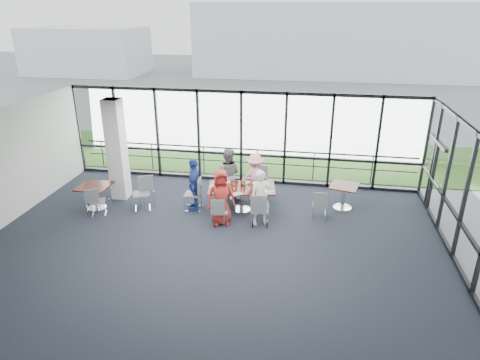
% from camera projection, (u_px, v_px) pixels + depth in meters
% --- Properties ---
extents(floor, '(12.00, 10.00, 0.02)m').
position_uv_depth(floor, '(207.00, 256.00, 10.64)').
color(floor, '#1F2330').
rests_on(floor, ground).
extents(ceiling, '(12.00, 10.00, 0.04)m').
position_uv_depth(ceiling, '(203.00, 132.00, 9.42)').
color(ceiling, silver).
rests_on(ceiling, ground).
extents(wall_front, '(12.00, 0.10, 3.20)m').
position_uv_depth(wall_front, '(109.00, 358.00, 5.47)').
color(wall_front, silver).
rests_on(wall_front, ground).
extents(curtain_wall_back, '(12.00, 0.10, 3.20)m').
position_uv_depth(curtain_wall_back, '(241.00, 137.00, 14.58)').
color(curtain_wall_back, white).
rests_on(curtain_wall_back, ground).
extents(curtain_wall_right, '(0.10, 10.00, 3.20)m').
position_uv_depth(curtain_wall_right, '(480.00, 218.00, 9.07)').
color(curtain_wall_right, white).
rests_on(curtain_wall_right, ground).
extents(exit_door, '(0.12, 1.60, 2.10)m').
position_uv_depth(exit_door, '(433.00, 177.00, 12.70)').
color(exit_door, black).
rests_on(exit_door, ground).
extents(structural_column, '(0.50, 0.50, 3.20)m').
position_uv_depth(structural_column, '(117.00, 150.00, 13.33)').
color(structural_column, white).
rests_on(structural_column, ground).
extents(apron, '(80.00, 70.00, 0.02)m').
position_uv_depth(apron, '(259.00, 141.00, 19.76)').
color(apron, slate).
rests_on(apron, ground).
extents(grass_strip, '(80.00, 5.00, 0.01)m').
position_uv_depth(grass_strip, '(253.00, 154.00, 17.92)').
color(grass_strip, '#265B1B').
rests_on(grass_strip, ground).
extents(hangar_main, '(24.00, 10.00, 6.00)m').
position_uv_depth(hangar_main, '(337.00, 39.00, 38.03)').
color(hangar_main, silver).
rests_on(hangar_main, ground).
extents(hangar_aux, '(10.00, 6.00, 4.00)m').
position_uv_depth(hangar_aux, '(87.00, 51.00, 38.27)').
color(hangar_aux, silver).
rests_on(hangar_aux, ground).
extents(guard_rail, '(12.00, 0.06, 0.06)m').
position_uv_depth(guard_rail, '(244.00, 162.00, 15.55)').
color(guard_rail, '#2D2D33').
rests_on(guard_rail, ground).
extents(main_table, '(2.11, 1.37, 0.75)m').
position_uv_depth(main_table, '(242.00, 191.00, 12.80)').
color(main_table, black).
rests_on(main_table, ground).
extents(side_table_left, '(0.94, 0.94, 0.75)m').
position_uv_depth(side_table_left, '(95.00, 189.00, 12.90)').
color(side_table_left, black).
rests_on(side_table_left, ground).
extents(side_table_right, '(0.96, 0.96, 0.75)m').
position_uv_depth(side_table_right, '(344.00, 189.00, 12.92)').
color(side_table_right, black).
rests_on(side_table_right, ground).
extents(diner_near_left, '(0.93, 0.77, 1.63)m').
position_uv_depth(diner_near_left, '(221.00, 197.00, 11.94)').
color(diner_near_left, '#B12924').
rests_on(diner_near_left, ground).
extents(diner_near_right, '(0.70, 0.62, 1.60)m').
position_uv_depth(diner_near_right, '(261.00, 198.00, 11.93)').
color(diner_near_right, white).
rests_on(diner_near_right, ground).
extents(diner_far_left, '(0.84, 0.54, 1.71)m').
position_uv_depth(diner_far_left, '(228.00, 174.00, 13.43)').
color(diner_far_left, slate).
rests_on(diner_far_left, ground).
extents(diner_far_right, '(1.09, 0.77, 1.52)m').
position_uv_depth(diner_far_right, '(255.00, 177.00, 13.46)').
color(diner_far_right, '#FFA5B4').
rests_on(diner_far_right, ground).
extents(diner_end, '(0.66, 1.03, 1.64)m').
position_uv_depth(diner_end, '(194.00, 184.00, 12.80)').
color(diner_end, '#28409C').
rests_on(diner_end, ground).
extents(chair_main_nl, '(0.49, 0.49, 0.83)m').
position_uv_depth(chair_main_nl, '(221.00, 212.00, 11.99)').
color(chair_main_nl, slate).
rests_on(chair_main_nl, ground).
extents(chair_main_nr, '(0.52, 0.52, 0.98)m').
position_uv_depth(chair_main_nr, '(260.00, 209.00, 11.95)').
color(chair_main_nr, slate).
rests_on(chair_main_nr, ground).
extents(chair_main_fl, '(0.53, 0.53, 0.95)m').
position_uv_depth(chair_main_fl, '(225.00, 183.00, 13.74)').
color(chair_main_fl, slate).
rests_on(chair_main_fl, ground).
extents(chair_main_fr, '(0.50, 0.50, 0.97)m').
position_uv_depth(chair_main_fr, '(260.00, 182.00, 13.80)').
color(chair_main_fr, slate).
rests_on(chair_main_fr, ground).
extents(chair_main_end, '(0.51, 0.51, 0.99)m').
position_uv_depth(chair_main_end, '(193.00, 194.00, 12.90)').
color(chair_main_end, slate).
rests_on(chair_main_end, ground).
extents(chair_spare_la, '(0.54, 0.54, 0.85)m').
position_uv_depth(chair_spare_la, '(98.00, 201.00, 12.60)').
color(chair_spare_la, slate).
rests_on(chair_spare_la, ground).
extents(chair_spare_lb, '(0.63, 0.63, 0.99)m').
position_uv_depth(chair_spare_lb, '(141.00, 194.00, 12.92)').
color(chair_spare_lb, slate).
rests_on(chair_spare_lb, ground).
extents(chair_spare_r, '(0.42, 0.42, 0.86)m').
position_uv_depth(chair_spare_r, '(320.00, 204.00, 12.39)').
color(chair_spare_r, slate).
rests_on(chair_spare_r, ground).
extents(plate_nl, '(0.26, 0.26, 0.01)m').
position_uv_depth(plate_nl, '(224.00, 191.00, 12.46)').
color(plate_nl, white).
rests_on(plate_nl, main_table).
extents(plate_nr, '(0.26, 0.26, 0.01)m').
position_uv_depth(plate_nr, '(263.00, 191.00, 12.47)').
color(plate_nr, white).
rests_on(plate_nr, main_table).
extents(plate_fl, '(0.26, 0.26, 0.01)m').
position_uv_depth(plate_fl, '(226.00, 182.00, 13.12)').
color(plate_fl, white).
rests_on(plate_fl, main_table).
extents(plate_fr, '(0.29, 0.29, 0.01)m').
position_uv_depth(plate_fr, '(257.00, 183.00, 13.02)').
color(plate_fr, white).
rests_on(plate_fr, main_table).
extents(plate_end, '(0.25, 0.25, 0.01)m').
position_uv_depth(plate_end, '(214.00, 187.00, 12.77)').
color(plate_end, white).
rests_on(plate_end, main_table).
extents(tumbler_a, '(0.07, 0.07, 0.13)m').
position_uv_depth(tumbler_a, '(234.00, 189.00, 12.47)').
color(tumbler_a, white).
rests_on(tumbler_a, main_table).
extents(tumbler_b, '(0.07, 0.07, 0.15)m').
position_uv_depth(tumbler_b, '(254.00, 188.00, 12.53)').
color(tumbler_b, white).
rests_on(tumbler_b, main_table).
extents(tumbler_c, '(0.07, 0.07, 0.15)m').
position_uv_depth(tumbler_c, '(245.00, 182.00, 12.93)').
color(tumbler_c, white).
rests_on(tumbler_c, main_table).
extents(tumbler_d, '(0.07, 0.07, 0.15)m').
position_uv_depth(tumbler_d, '(220.00, 186.00, 12.65)').
color(tumbler_d, white).
rests_on(tumbler_d, main_table).
extents(menu_a, '(0.38, 0.37, 0.00)m').
position_uv_depth(menu_a, '(237.00, 194.00, 12.30)').
color(menu_a, beige).
rests_on(menu_a, main_table).
extents(menu_b, '(0.33, 0.29, 0.00)m').
position_uv_depth(menu_b, '(269.00, 192.00, 12.44)').
color(menu_b, beige).
rests_on(menu_b, main_table).
extents(menu_c, '(0.35, 0.33, 0.00)m').
position_uv_depth(menu_c, '(246.00, 183.00, 13.08)').
color(menu_c, beige).
rests_on(menu_c, main_table).
extents(condiment_caddy, '(0.10, 0.07, 0.04)m').
position_uv_depth(condiment_caddy, '(243.00, 185.00, 12.84)').
color(condiment_caddy, black).
rests_on(condiment_caddy, main_table).
extents(ketchup_bottle, '(0.06, 0.06, 0.18)m').
position_uv_depth(ketchup_bottle, '(242.00, 183.00, 12.82)').
color(ketchup_bottle, '#9A0F00').
rests_on(ketchup_bottle, main_table).
extents(green_bottle, '(0.05, 0.05, 0.20)m').
position_uv_depth(green_bottle, '(244.00, 183.00, 12.76)').
color(green_bottle, '#146529').
rests_on(green_bottle, main_table).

